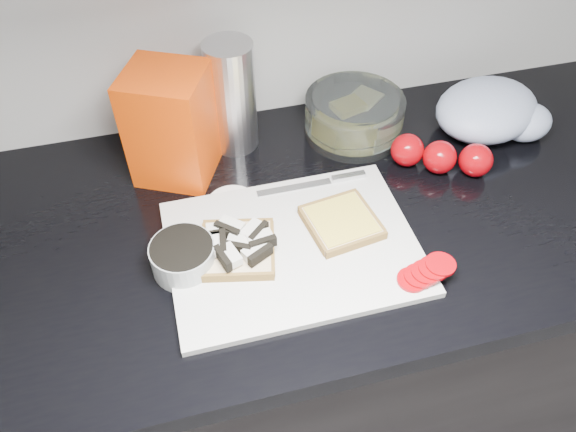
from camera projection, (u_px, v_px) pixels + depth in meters
The scene contains 14 objects.
base_cabinet at pixel (338, 338), 1.34m from camera, with size 3.50×0.60×0.86m, color black.
countertop at pixel (354, 208), 1.01m from camera, with size 3.50×0.64×0.04m, color black.
cutting_board at pixel (293, 247), 0.91m from camera, with size 0.40×0.30×0.01m, color silver.
bread_left at pixel (238, 247), 0.89m from camera, with size 0.14×0.14×0.04m.
bread_right at pixel (342, 222), 0.93m from camera, with size 0.13×0.13×0.02m.
tomato_slices at pixel (426, 272), 0.86m from camera, with size 0.10×0.06×0.02m.
knife at pixel (326, 181), 1.01m from camera, with size 0.20×0.02×0.01m.
seed_tub at pixel (183, 256), 0.87m from camera, with size 0.10×0.10×0.05m.
tub_lid at pixel (232, 203), 0.99m from camera, with size 0.09×0.09×0.01m, color white.
glass_bowl at pixel (354, 116), 1.10m from camera, with size 0.19×0.19×0.08m.
bread_bag at pixel (171, 125), 0.98m from camera, with size 0.13×0.12×0.21m, color red.
steel_canister at pixel (232, 97), 1.03m from camera, with size 0.09×0.09×0.21m, color silver.
grocery_bag at pixel (492, 111), 1.10m from camera, with size 0.26×0.23×0.10m.
whole_tomatoes at pixel (441, 156), 1.03m from camera, with size 0.17×0.12×0.06m.
Camera 1 is at (-0.29, 0.55, 1.61)m, focal length 35.00 mm.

